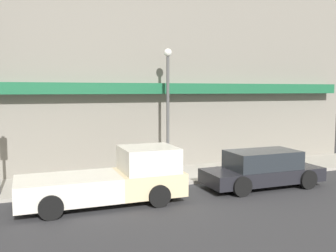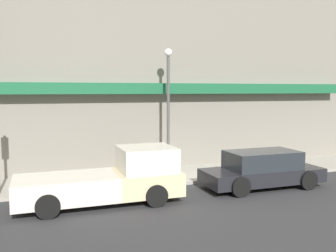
% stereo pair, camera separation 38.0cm
% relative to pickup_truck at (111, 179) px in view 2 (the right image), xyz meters
% --- Properties ---
extents(ground_plane, '(80.00, 80.00, 0.00)m').
position_rel_pickup_truck_xyz_m(ground_plane, '(4.44, 1.36, -0.83)').
color(ground_plane, '#2D2D30').
extents(sidewalk, '(36.00, 3.19, 0.14)m').
position_rel_pickup_truck_xyz_m(sidewalk, '(4.44, 2.95, -0.76)').
color(sidewalk, '#9E998E').
rests_on(sidewalk, ground).
extents(building, '(19.80, 3.80, 11.42)m').
position_rel_pickup_truck_xyz_m(building, '(4.42, 6.03, 3.76)').
color(building, gray).
rests_on(building, ground).
extents(pickup_truck, '(5.58, 2.20, 1.89)m').
position_rel_pickup_truck_xyz_m(pickup_truck, '(0.00, 0.00, 0.00)').
color(pickup_truck, beige).
rests_on(pickup_truck, ground).
extents(parked_car, '(4.86, 2.03, 1.48)m').
position_rel_pickup_truck_xyz_m(parked_car, '(6.08, 0.00, -0.10)').
color(parked_car, black).
rests_on(parked_car, ground).
extents(fire_hydrant, '(0.18, 0.18, 0.68)m').
position_rel_pickup_truck_xyz_m(fire_hydrant, '(-0.31, 1.88, -0.36)').
color(fire_hydrant, red).
rests_on(fire_hydrant, sidewalk).
extents(street_lamp, '(0.36, 0.36, 5.60)m').
position_rel_pickup_truck_xyz_m(street_lamp, '(3.28, 3.34, 2.80)').
color(street_lamp, '#4C4C4C').
rests_on(street_lamp, sidewalk).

